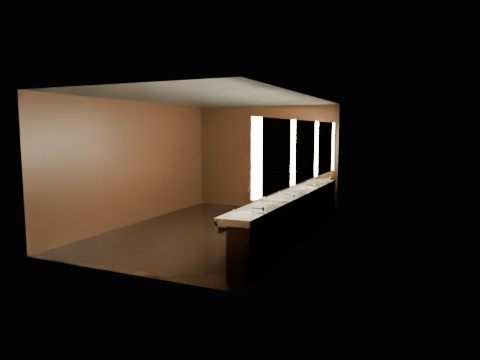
{
  "coord_description": "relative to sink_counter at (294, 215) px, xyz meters",
  "views": [
    {
      "loc": [
        4.24,
        -7.93,
        2.14
      ],
      "look_at": [
        0.62,
        0.0,
        1.13
      ],
      "focal_mm": 32.0,
      "sensor_mm": 36.0,
      "label": 1
    }
  ],
  "objects": [
    {
      "name": "mirror_band",
      "position": [
        0.19,
        -0.0,
        1.25
      ],
      "size": [
        0.06,
        5.03,
        1.15
      ],
      "color": "#FFF0C9",
      "rests_on": "wall_right"
    },
    {
      "name": "wall_front",
      "position": [
        -1.79,
        -3.0,
        0.9
      ],
      "size": [
        4.0,
        0.02,
        2.8
      ],
      "primitive_type": "cube",
      "color": "black",
      "rests_on": "floor"
    },
    {
      "name": "wall_left",
      "position": [
        -3.79,
        0.0,
        0.9
      ],
      "size": [
        0.02,
        6.0,
        2.8
      ],
      "primitive_type": "cube",
      "color": "black",
      "rests_on": "floor"
    },
    {
      "name": "wall_back",
      "position": [
        -1.79,
        3.0,
        0.9
      ],
      "size": [
        4.0,
        0.02,
        2.8
      ],
      "primitive_type": "cube",
      "color": "black",
      "rests_on": "floor"
    },
    {
      "name": "person",
      "position": [
        -0.65,
        -0.27,
        0.32
      ],
      "size": [
        0.48,
        0.65,
        1.64
      ],
      "primitive_type": "imported",
      "rotation": [
        0.0,
        0.0,
        -1.73
      ],
      "color": "#8DB0D3",
      "rests_on": "floor"
    },
    {
      "name": "wall_right",
      "position": [
        0.21,
        0.0,
        0.9
      ],
      "size": [
        0.02,
        6.0,
        2.8
      ],
      "primitive_type": "cube",
      "color": "black",
      "rests_on": "floor"
    },
    {
      "name": "ceiling",
      "position": [
        -1.79,
        0.0,
        2.3
      ],
      "size": [
        4.0,
        6.0,
        0.02
      ],
      "primitive_type": "cube",
      "color": "#2D2D2B",
      "rests_on": "wall_back"
    },
    {
      "name": "trash_bin",
      "position": [
        -0.22,
        -0.46,
        -0.24
      ],
      "size": [
        0.44,
        0.44,
        0.52
      ],
      "primitive_type": "cylinder",
      "rotation": [
        0.0,
        0.0,
        0.42
      ],
      "color": "black",
      "rests_on": "floor"
    },
    {
      "name": "sink_counter",
      "position": [
        0.0,
        0.0,
        0.0
      ],
      "size": [
        0.55,
        5.4,
        1.01
      ],
      "color": "black",
      "rests_on": "floor"
    },
    {
      "name": "floor",
      "position": [
        -1.79,
        0.0,
        -0.5
      ],
      "size": [
        6.0,
        6.0,
        0.0
      ],
      "primitive_type": "plane",
      "color": "black",
      "rests_on": "ground"
    }
  ]
}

